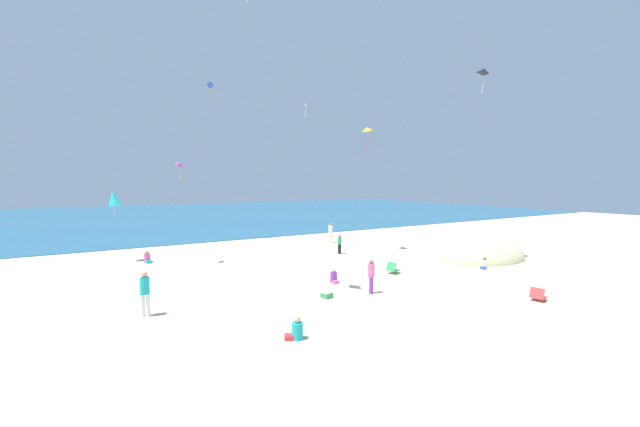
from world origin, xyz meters
TOP-DOWN VIEW (x-y plane):
  - ground_plane at (0.00, 10.00)m, footprint 120.00×120.00m
  - ocean_water at (0.00, 49.15)m, footprint 120.00×60.00m
  - dune_mound at (10.42, 3.57)m, footprint 6.22×4.35m
  - beach_chair_far_right at (2.65, 3.54)m, footprint 0.80×0.70m
  - beach_chair_near_camera at (4.79, -3.00)m, footprint 0.76×0.67m
  - cooler_box at (-2.64, 1.81)m, footprint 0.50×0.49m
  - person_0 at (-0.63, 1.31)m, footprint 0.42×0.42m
  - person_1 at (-9.56, 3.33)m, footprint 0.44×0.44m
  - person_2 at (-5.62, -1.23)m, footprint 0.66×0.52m
  - person_3 at (-1.11, 3.65)m, footprint 0.39×0.60m
  - person_4 at (7.96, 1.74)m, footprint 0.60×0.45m
  - person_5 at (3.12, 9.56)m, footprint 0.34×0.34m
  - person_6 at (4.98, 13.74)m, footprint 0.43×0.43m
  - person_7 at (-8.72, 13.29)m, footprint 0.47×0.70m
  - kite_magenta at (-6.89, 11.36)m, footprint 0.69×0.72m
  - kite_pink at (1.90, 12.19)m, footprint 0.39×0.43m
  - kite_black at (9.29, 3.16)m, footprint 1.00×0.95m
  - kite_blue at (-3.07, 19.68)m, footprint 0.62×0.16m
  - kite_yellow at (5.24, 9.38)m, footprint 0.94×0.97m
  - kite_teal at (-10.38, 14.42)m, footprint 1.22×1.18m

SIDE VIEW (x-z plane):
  - ground_plane at x=0.00m, z-range 0.00..0.00m
  - dune_mound at x=10.42m, z-range -1.29..1.29m
  - ocean_water at x=0.00m, z-range 0.00..0.05m
  - cooler_box at x=-2.64m, z-range 0.00..0.26m
  - beach_chair_near_camera at x=4.79m, z-range -0.05..0.52m
  - person_4 at x=7.96m, z-range -0.09..0.59m
  - person_3 at x=-1.11m, z-range -0.09..0.62m
  - person_2 at x=-5.62m, z-range -0.10..0.64m
  - beach_chair_far_right at x=2.65m, z-range -0.03..0.59m
  - person_7 at x=-8.72m, z-range -0.11..0.70m
  - person_5 at x=3.12m, z-range 0.11..1.48m
  - person_0 at x=-0.63m, z-range 0.12..1.66m
  - person_1 at x=-9.56m, z-range 0.13..1.82m
  - person_6 at x=4.98m, z-range 0.13..1.84m
  - kite_teal at x=-10.38m, z-range 3.28..4.75m
  - kite_magenta at x=-6.89m, z-range 5.51..6.54m
  - kite_yellow at x=5.24m, z-range 7.80..9.64m
  - kite_pink at x=1.90m, z-range 10.01..11.09m
  - kite_black at x=9.29m, z-range 10.93..12.47m
  - kite_blue at x=-3.07m, z-range 12.28..13.67m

